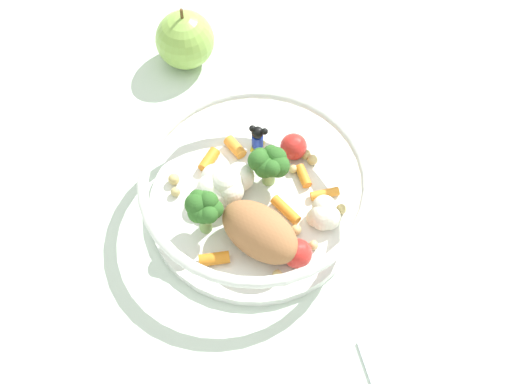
# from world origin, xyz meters

# --- Properties ---
(ground_plane) EXTENTS (2.40, 2.40, 0.00)m
(ground_plane) POSITION_xyz_m (0.00, 0.00, 0.00)
(ground_plane) COLOR silver
(food_container) EXTENTS (0.23, 0.23, 0.06)m
(food_container) POSITION_xyz_m (0.01, -0.00, 0.03)
(food_container) COLOR white
(food_container) RESTS_ON ground_plane
(loose_apple) EXTENTS (0.07, 0.07, 0.08)m
(loose_apple) POSITION_xyz_m (0.20, 0.11, 0.03)
(loose_apple) COLOR #8CB74C
(loose_apple) RESTS_ON ground_plane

